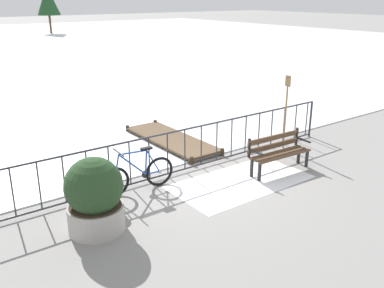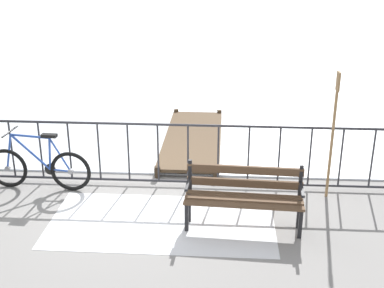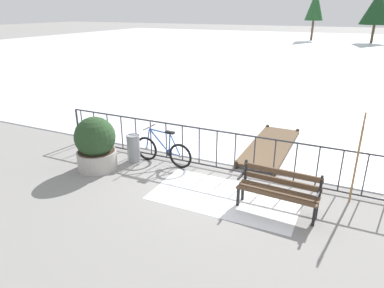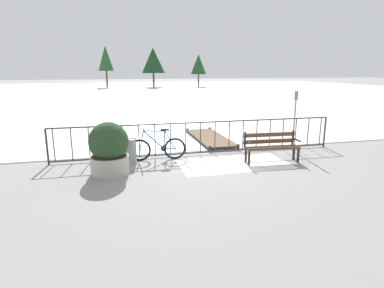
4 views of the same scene
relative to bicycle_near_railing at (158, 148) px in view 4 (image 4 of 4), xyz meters
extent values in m
plane|color=gray|center=(1.40, 0.25, -0.37)|extent=(160.00, 160.00, 0.00)
cube|color=silver|center=(1.40, 28.65, -0.35)|extent=(80.00, 56.00, 0.03)
cube|color=white|center=(2.08, -0.95, -0.36)|extent=(3.17, 1.64, 0.01)
cylinder|color=#2D2D33|center=(1.40, 0.25, 0.68)|extent=(9.00, 0.04, 0.04)
cylinder|color=#2D2D33|center=(1.40, 0.25, -0.29)|extent=(9.00, 0.04, 0.04)
cylinder|color=#2D2D33|center=(-3.10, 0.25, 0.16)|extent=(0.06, 0.06, 1.05)
cylinder|color=#2D2D33|center=(5.90, 0.25, 0.16)|extent=(0.06, 0.06, 1.05)
cylinder|color=#2D2D33|center=(-2.92, 0.25, 0.20)|extent=(0.03, 0.03, 0.97)
cylinder|color=#2D2D33|center=(-2.44, 0.25, 0.20)|extent=(0.03, 0.03, 0.97)
cylinder|color=#2D2D33|center=(-1.96, 0.25, 0.20)|extent=(0.03, 0.03, 0.97)
cylinder|color=#2D2D33|center=(-1.48, 0.25, 0.20)|extent=(0.03, 0.03, 0.97)
cylinder|color=#2D2D33|center=(-1.00, 0.25, 0.20)|extent=(0.03, 0.03, 0.97)
cylinder|color=#2D2D33|center=(-0.52, 0.25, 0.20)|extent=(0.03, 0.03, 0.97)
cylinder|color=#2D2D33|center=(-0.04, 0.25, 0.20)|extent=(0.03, 0.03, 0.97)
cylinder|color=#2D2D33|center=(0.44, 0.25, 0.20)|extent=(0.03, 0.03, 0.97)
cylinder|color=#2D2D33|center=(0.92, 0.25, 0.20)|extent=(0.03, 0.03, 0.97)
cylinder|color=#2D2D33|center=(1.40, 0.25, 0.20)|extent=(0.03, 0.03, 0.97)
cylinder|color=#2D2D33|center=(1.88, 0.25, 0.20)|extent=(0.03, 0.03, 0.97)
cylinder|color=#2D2D33|center=(2.36, 0.25, 0.20)|extent=(0.03, 0.03, 0.97)
cylinder|color=#2D2D33|center=(2.84, 0.25, 0.20)|extent=(0.03, 0.03, 0.97)
cylinder|color=#2D2D33|center=(3.32, 0.25, 0.20)|extent=(0.03, 0.03, 0.97)
cylinder|color=#2D2D33|center=(3.80, 0.25, 0.20)|extent=(0.03, 0.03, 0.97)
cylinder|color=#2D2D33|center=(4.28, 0.25, 0.20)|extent=(0.03, 0.03, 0.97)
cylinder|color=#2D2D33|center=(4.76, 0.25, 0.20)|extent=(0.03, 0.03, 0.97)
cylinder|color=#2D2D33|center=(5.24, 0.25, 0.20)|extent=(0.03, 0.03, 0.97)
cylinder|color=#2D2D33|center=(5.72, 0.25, 0.20)|extent=(0.03, 0.03, 0.97)
torus|color=black|center=(0.52, -0.03, -0.04)|extent=(0.66, 0.10, 0.66)
cylinder|color=gray|center=(0.52, -0.03, -0.04)|extent=(0.08, 0.06, 0.08)
torus|color=black|center=(-0.53, 0.03, -0.04)|extent=(0.66, 0.10, 0.66)
cylinder|color=gray|center=(-0.53, 0.03, -0.04)|extent=(0.08, 0.06, 0.08)
cylinder|color=#2D51B2|center=(0.21, -0.01, 0.25)|extent=(0.08, 0.04, 0.53)
cylinder|color=#2D51B2|center=(-0.11, 0.01, 0.26)|extent=(0.61, 0.07, 0.59)
cylinder|color=#2D51B2|center=(-0.09, 0.00, 0.53)|extent=(0.63, 0.07, 0.07)
cylinder|color=#2D51B2|center=(0.35, -0.02, -0.03)|extent=(0.34, 0.05, 0.05)
cylinder|color=#2D51B2|center=(0.37, -0.02, 0.24)|extent=(0.32, 0.05, 0.56)
cylinder|color=#2D51B2|center=(-0.46, 0.03, 0.25)|extent=(0.16, 0.04, 0.59)
cube|color=black|center=(0.23, -0.01, 0.55)|extent=(0.25, 0.11, 0.05)
cylinder|color=black|center=(-0.40, 0.02, 0.59)|extent=(0.06, 0.52, 0.03)
cylinder|color=black|center=(0.19, -0.01, -0.02)|extent=(0.18, 0.03, 0.18)
cube|color=brown|center=(3.22, -0.90, 0.07)|extent=(1.60, 0.19, 0.04)
cube|color=brown|center=(3.21, -1.06, 0.07)|extent=(1.60, 0.19, 0.04)
cube|color=brown|center=(3.20, -1.21, 0.07)|extent=(1.60, 0.19, 0.04)
cube|color=brown|center=(3.23, -0.81, 0.21)|extent=(1.60, 0.14, 0.12)
cube|color=brown|center=(3.23, -0.81, 0.41)|extent=(1.60, 0.14, 0.12)
cube|color=black|center=(3.96, -1.23, -0.15)|extent=(0.05, 0.06, 0.44)
cube|color=black|center=(3.98, -0.96, -0.15)|extent=(0.05, 0.06, 0.44)
cube|color=black|center=(3.99, -0.85, 0.30)|extent=(0.05, 0.05, 0.45)
cube|color=black|center=(3.97, -1.10, 0.27)|extent=(0.06, 0.40, 0.04)
cube|color=black|center=(2.45, -1.15, -0.15)|extent=(0.05, 0.06, 0.44)
cube|color=black|center=(2.46, -0.88, -0.15)|extent=(0.05, 0.06, 0.44)
cube|color=black|center=(2.47, -0.77, 0.30)|extent=(0.05, 0.05, 0.45)
cube|color=black|center=(2.45, -1.01, 0.27)|extent=(0.06, 0.40, 0.04)
cylinder|color=#ADA8A0|center=(-1.39, -0.96, -0.13)|extent=(0.99, 0.99, 0.47)
cylinder|color=#38281E|center=(-1.39, -0.96, 0.11)|extent=(0.91, 0.91, 0.02)
sphere|color=#264223|center=(-1.39, -0.96, 0.49)|extent=(1.02, 1.02, 1.02)
cylinder|color=gray|center=(-0.81, -0.17, -0.01)|extent=(0.34, 0.34, 0.72)
torus|color=#545558|center=(-0.81, -0.17, 0.35)|extent=(0.35, 0.35, 0.02)
cylinder|color=#937047|center=(4.55, 0.04, 0.48)|extent=(0.04, 0.04, 1.70)
cube|color=#937047|center=(4.55, 0.04, 1.47)|extent=(0.03, 0.16, 0.28)
cube|color=brown|center=(2.31, 2.19, -0.25)|extent=(1.10, 3.28, 0.06)
cylinder|color=#3C2E20|center=(1.82, 0.55, -0.27)|extent=(0.10, 0.10, 0.20)
cylinder|color=#3C2E20|center=(2.81, 0.55, -0.27)|extent=(0.10, 0.10, 0.20)
cylinder|color=#3C2E20|center=(1.82, 3.84, -0.27)|extent=(0.10, 0.10, 0.20)
cylinder|color=#3C2E20|center=(2.81, 3.84, -0.27)|extent=(0.10, 0.10, 0.20)
cylinder|color=brown|center=(12.01, 39.70, 1.22)|extent=(0.23, 0.23, 3.17)
cone|color=#1E4723|center=(12.01, 39.70, 3.03)|extent=(2.39, 2.39, 2.99)
cylinder|color=brown|center=(5.06, 40.15, 1.38)|extent=(0.29, 0.29, 3.49)
cone|color=#193D1E|center=(5.06, 40.15, 3.58)|extent=(3.49, 3.49, 3.70)
cylinder|color=brown|center=(-1.85, 40.91, 1.66)|extent=(0.27, 0.27, 4.05)
cone|color=#235128|center=(-1.85, 40.91, 3.86)|extent=(2.22, 2.22, 3.59)
camera|label=1|loc=(-4.01, -7.33, 3.58)|focal=40.09mm
camera|label=2|loc=(2.93, -7.17, 3.22)|focal=47.23mm
camera|label=3|loc=(4.30, -7.25, 3.48)|focal=32.56mm
camera|label=4|loc=(-1.23, -9.19, 2.30)|focal=29.77mm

